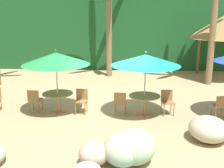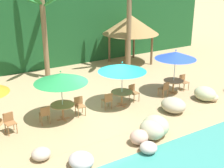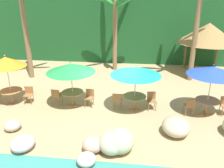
{
  "view_description": "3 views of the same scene",
  "coord_description": "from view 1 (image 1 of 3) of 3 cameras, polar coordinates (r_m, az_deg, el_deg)",
  "views": [
    {
      "loc": [
        0.43,
        -9.51,
        3.59
      ],
      "look_at": [
        -0.05,
        -0.12,
        1.14
      ],
      "focal_mm": 44.66,
      "sensor_mm": 36.0,
      "label": 1
    },
    {
      "loc": [
        -6.52,
        -11.61,
        6.23
      ],
      "look_at": [
        0.72,
        0.21,
        1.12
      ],
      "focal_mm": 47.82,
      "sensor_mm": 36.0,
      "label": 2
    },
    {
      "loc": [
        1.16,
        -10.07,
        5.32
      ],
      "look_at": [
        -0.01,
        -0.1,
        1.3
      ],
      "focal_mm": 36.18,
      "sensor_mm": 36.0,
      "label": 3
    }
  ],
  "objects": [
    {
      "name": "chair_green_seaward",
      "position": [
        10.17,
        -6.27,
        -3.1
      ],
      "size": [
        0.44,
        0.45,
        0.87
      ],
      "color": "olive",
      "rests_on": "ground"
    },
    {
      "name": "palm_tree_second",
      "position": [
        15.65,
        -0.72,
        15.14
      ],
      "size": [
        3.83,
        3.61,
        5.42
      ],
      "color": "brown",
      "rests_on": "ground"
    },
    {
      "name": "rock_seawall",
      "position": [
        7.36,
        -4.45,
        -11.33
      ],
      "size": [
        18.01,
        3.32,
        0.99
      ],
      "color": "#B8C0A1",
      "rests_on": "ground"
    },
    {
      "name": "dining_table_teal",
      "position": [
        9.88,
        6.66,
        -3.04
      ],
      "size": [
        1.1,
        1.1,
        0.74
      ],
      "color": "#A37547",
      "rests_on": "ground"
    },
    {
      "name": "chair_green_inland",
      "position": [
        10.5,
        -15.59,
        -3.0
      ],
      "size": [
        0.45,
        0.46,
        0.87
      ],
      "color": "olive",
      "rests_on": "ground"
    },
    {
      "name": "dining_table_green",
      "position": [
        10.26,
        -11.04,
        -2.54
      ],
      "size": [
        1.1,
        1.1,
        0.74
      ],
      "color": "#A37547",
      "rests_on": "ground"
    },
    {
      "name": "ground_plane",
      "position": [
        10.18,
        0.34,
        -6.06
      ],
      "size": [
        120.0,
        120.0,
        0.0
      ],
      "primitive_type": "plane",
      "color": "tan"
    },
    {
      "name": "umbrella_teal",
      "position": [
        9.55,
        6.9,
        4.9
      ],
      "size": [
        2.38,
        2.38,
        2.3
      ],
      "color": "silver",
      "rests_on": "ground"
    },
    {
      "name": "chair_teal_inland",
      "position": [
        9.85,
        1.69,
        -3.61
      ],
      "size": [
        0.45,
        0.45,
        0.87
      ],
      "color": "olive",
      "rests_on": "ground"
    },
    {
      "name": "umbrella_green",
      "position": [
        9.95,
        -11.43,
        5.13
      ],
      "size": [
        2.38,
        2.38,
        2.33
      ],
      "color": "silver",
      "rests_on": "ground"
    },
    {
      "name": "terrace_deck",
      "position": [
        10.18,
        0.34,
        -6.04
      ],
      "size": [
        18.0,
        5.2,
        0.01
      ],
      "color": "tan",
      "rests_on": "ground"
    },
    {
      "name": "chair_teal_seaward",
      "position": [
        10.19,
        11.25,
        -3.27
      ],
      "size": [
        0.47,
        0.48,
        0.87
      ],
      "color": "olive",
      "rests_on": "ground"
    },
    {
      "name": "chair_blue_inland",
      "position": [
        10.15,
        21.31,
        -4.09
      ],
      "size": [
        0.48,
        0.48,
        0.87
      ],
      "color": "olive",
      "rests_on": "ground"
    },
    {
      "name": "foliage_backdrop",
      "position": [
        18.53,
        1.64,
        12.75
      ],
      "size": [
        28.0,
        2.4,
        6.0
      ],
      "color": "#194C23",
      "rests_on": "ground"
    }
  ]
}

